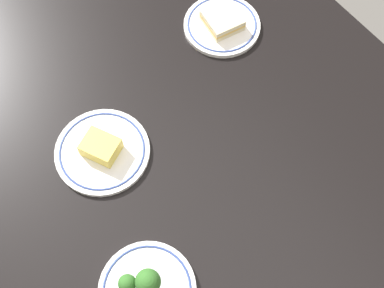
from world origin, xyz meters
TOP-DOWN VIEW (x-y plane):
  - dining_table at (0.00, 0.00)cm, footprint 137.02×113.45cm
  - plate_sandwich at (23.27, -26.90)cm, footprint 19.79×19.79cm
  - plate_cheese at (11.20, 17.07)cm, footprint 21.66×21.66cm

SIDE VIEW (x-z plane):
  - dining_table at x=0.00cm, z-range 0.00..4.00cm
  - plate_cheese at x=11.20cm, z-range 2.74..7.59cm
  - plate_sandwich at x=23.27cm, z-range 3.13..7.47cm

